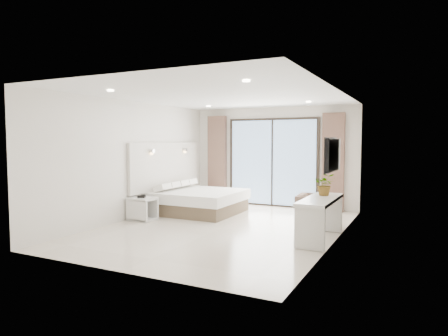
{
  "coord_description": "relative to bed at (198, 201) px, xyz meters",
  "views": [
    {
      "loc": [
        3.65,
        -7.27,
        1.81
      ],
      "look_at": [
        -0.16,
        0.4,
        1.21
      ],
      "focal_mm": 32.0,
      "sensor_mm": 36.0,
      "label": 1
    }
  ],
  "objects": [
    {
      "name": "ground",
      "position": [
        1.31,
        -1.29,
        -0.29
      ],
      "size": [
        6.2,
        6.2,
        0.0
      ],
      "primitive_type": "plane",
      "color": "beige",
      "rests_on": "ground"
    },
    {
      "name": "room_shell",
      "position": [
        1.11,
        -0.4,
        1.29
      ],
      "size": [
        4.62,
        6.22,
        2.72
      ],
      "color": "silver",
      "rests_on": "ground"
    },
    {
      "name": "bed",
      "position": [
        0.0,
        0.0,
        0.0
      ],
      "size": [
        1.99,
        1.9,
        0.7
      ],
      "color": "brown",
      "rests_on": "ground"
    },
    {
      "name": "nightstand",
      "position": [
        -0.65,
        -1.39,
        -0.03
      ],
      "size": [
        0.58,
        0.49,
        0.51
      ],
      "rotation": [
        0.0,
        0.0,
        -0.04
      ],
      "color": "silver",
      "rests_on": "ground"
    },
    {
      "name": "phone",
      "position": [
        -0.65,
        -1.41,
        0.25
      ],
      "size": [
        0.2,
        0.18,
        0.06
      ],
      "primitive_type": "cube",
      "rotation": [
        0.0,
        0.0,
        0.38
      ],
      "color": "black",
      "rests_on": "nightstand"
    },
    {
      "name": "console_desk",
      "position": [
        3.35,
        -1.4,
        0.27
      ],
      "size": [
        0.52,
        1.67,
        0.77
      ],
      "color": "silver",
      "rests_on": "ground"
    },
    {
      "name": "plant",
      "position": [
        3.35,
        -1.04,
        0.64
      ],
      "size": [
        0.45,
        0.49,
        0.33
      ],
      "primitive_type": "imported",
      "rotation": [
        0.0,
        0.0,
        0.19
      ],
      "color": "#33662D",
      "rests_on": "console_desk"
    },
    {
      "name": "armchair",
      "position": [
        3.02,
        -0.3,
        0.09
      ],
      "size": [
        0.75,
        0.79,
        0.76
      ],
      "primitive_type": "imported",
      "rotation": [
        0.0,
        0.0,
        1.65
      ],
      "color": "#927260",
      "rests_on": "ground"
    }
  ]
}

